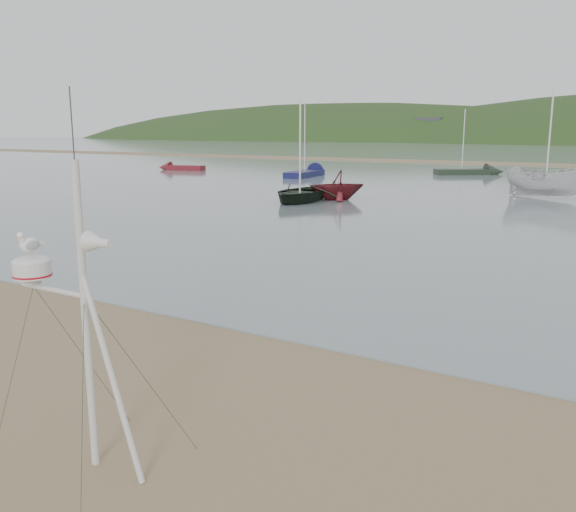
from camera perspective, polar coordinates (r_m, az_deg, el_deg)
The scene contains 8 objects.
ground at distance 9.37m, azimuth -16.69°, elevation -14.09°, with size 560.00×560.00×0.00m, color #776245.
mast_rig at distance 7.76m, azimuth -18.56°, elevation -11.03°, with size 1.98×2.12×4.48m.
boat_dark at distance 34.18m, azimuth 1.14°, elevation 9.17°, with size 3.49×1.01×4.89m, color black.
boat_red at distance 35.38m, azimuth 4.63°, elevation 7.88°, with size 2.79×1.71×3.24m, color #59141A.
boat_white at distance 39.23m, azimuth 23.16°, elevation 8.73°, with size 1.92×1.97×5.10m, color silver.
dinghy_red_far at distance 62.70m, azimuth -10.43°, elevation 8.13°, with size 5.09×2.27×1.20m.
sailboat_dark_mid at distance 58.29m, azimuth 17.42°, elevation 7.55°, with size 6.03×4.89×6.28m.
sailboat_blue_near at distance 54.68m, azimuth 2.32°, elevation 7.83°, with size 2.51×7.08×6.89m.
Camera 1 is at (6.46, -5.49, 4.00)m, focal length 38.00 mm.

